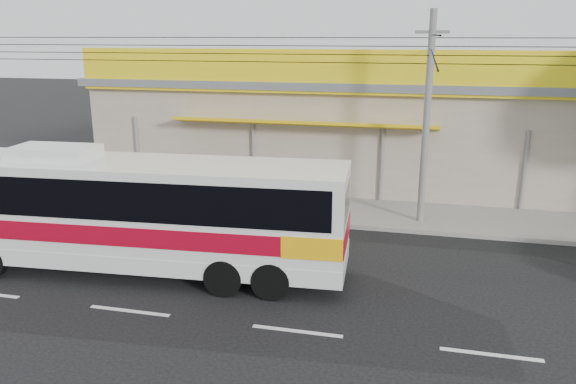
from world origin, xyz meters
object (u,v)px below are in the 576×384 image
coach_bus (145,208)px  motorbike_red (31,183)px  motorbike_dark (136,193)px  utility_pole (431,49)px

coach_bus → motorbike_red: coach_bus is taller
motorbike_dark → utility_pole: size_ratio=0.05×
coach_bus → utility_pole: 9.93m
motorbike_dark → utility_pole: (10.13, 0.69, 5.14)m
motorbike_dark → utility_pole: bearing=-71.1°
motorbike_red → utility_pole: (14.71, 0.42, 5.08)m
coach_bus → motorbike_dark: (-3.05, 5.04, -1.18)m
motorbike_red → coach_bus: bearing=-109.5°
coach_bus → utility_pole: (7.08, 5.73, 3.95)m
motorbike_dark → utility_pole: utility_pole is taller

